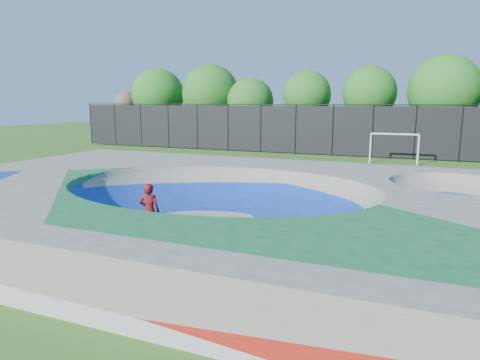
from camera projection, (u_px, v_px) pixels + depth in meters
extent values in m
plane|color=#2B5718|center=(218.00, 227.00, 14.80)|extent=(120.00, 120.00, 0.00)
cube|color=gray|center=(218.00, 206.00, 14.67)|extent=(22.00, 14.00, 1.50)
imported|color=red|center=(149.00, 211.00, 13.34)|extent=(0.73, 0.57, 1.78)
cube|color=black|center=(151.00, 238.00, 13.50)|extent=(0.81, 0.49, 0.05)
cylinder|color=silver|center=(370.00, 148.00, 29.87)|extent=(0.12, 0.12, 2.06)
cylinder|color=silver|center=(418.00, 150.00, 28.71)|extent=(0.12, 0.12, 2.06)
cylinder|color=silver|center=(395.00, 134.00, 29.10)|extent=(3.09, 0.12, 0.12)
cylinder|color=black|center=(91.00, 124.00, 42.56)|extent=(0.09, 0.09, 4.00)
cylinder|color=black|center=(115.00, 125.00, 41.43)|extent=(0.09, 0.09, 4.00)
cylinder|color=black|center=(141.00, 126.00, 40.30)|extent=(0.09, 0.09, 4.00)
cylinder|color=black|center=(168.00, 126.00, 39.16)|extent=(0.09, 0.09, 4.00)
cylinder|color=black|center=(197.00, 127.00, 38.03)|extent=(0.09, 0.09, 4.00)
cylinder|color=black|center=(228.00, 128.00, 36.90)|extent=(0.09, 0.09, 4.00)
cylinder|color=black|center=(261.00, 129.00, 35.77)|extent=(0.09, 0.09, 4.00)
cylinder|color=black|center=(296.00, 130.00, 34.64)|extent=(0.09, 0.09, 4.00)
cylinder|color=black|center=(333.00, 131.00, 33.51)|extent=(0.09, 0.09, 4.00)
cylinder|color=black|center=(373.00, 132.00, 32.38)|extent=(0.09, 0.09, 4.00)
cylinder|color=black|center=(415.00, 133.00, 31.25)|extent=(0.09, 0.09, 4.00)
cylinder|color=black|center=(461.00, 134.00, 30.12)|extent=(0.09, 0.09, 4.00)
cube|color=black|center=(333.00, 131.00, 33.51)|extent=(48.00, 0.03, 3.80)
cylinder|color=black|center=(334.00, 105.00, 33.15)|extent=(48.00, 0.08, 0.08)
cylinder|color=#4A3425|center=(128.00, 126.00, 48.33)|extent=(0.44, 0.44, 2.99)
sphere|color=brown|center=(127.00, 103.00, 47.85)|extent=(2.60, 2.60, 2.60)
cylinder|color=#4A3425|center=(159.00, 128.00, 45.20)|extent=(0.44, 0.44, 2.89)
sphere|color=#1F641A|center=(158.00, 95.00, 44.56)|extent=(5.41, 5.41, 5.41)
cylinder|color=#4A3425|center=(211.00, 130.00, 42.82)|extent=(0.44, 0.44, 2.94)
sphere|color=#1F641A|center=(211.00, 93.00, 42.17)|extent=(5.59, 5.59, 5.59)
cylinder|color=#4A3425|center=(250.00, 133.00, 40.95)|extent=(0.44, 0.44, 2.61)
sphere|color=#1F641A|center=(250.00, 101.00, 40.41)|extent=(4.38, 4.38, 4.38)
cylinder|color=#4A3425|center=(306.00, 131.00, 38.23)|extent=(0.44, 0.44, 3.26)
sphere|color=#1F641A|center=(307.00, 95.00, 37.65)|extent=(4.20, 4.20, 4.20)
cylinder|color=#4A3425|center=(367.00, 132.00, 37.29)|extent=(0.44, 0.44, 3.27)
sphere|color=#1F641A|center=(369.00, 93.00, 36.68)|extent=(4.55, 4.55, 4.55)
cylinder|color=#4A3425|center=(440.00, 135.00, 35.74)|extent=(0.44, 0.44, 2.99)
sphere|color=#1F641A|center=(444.00, 90.00, 35.08)|extent=(5.77, 5.77, 5.77)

